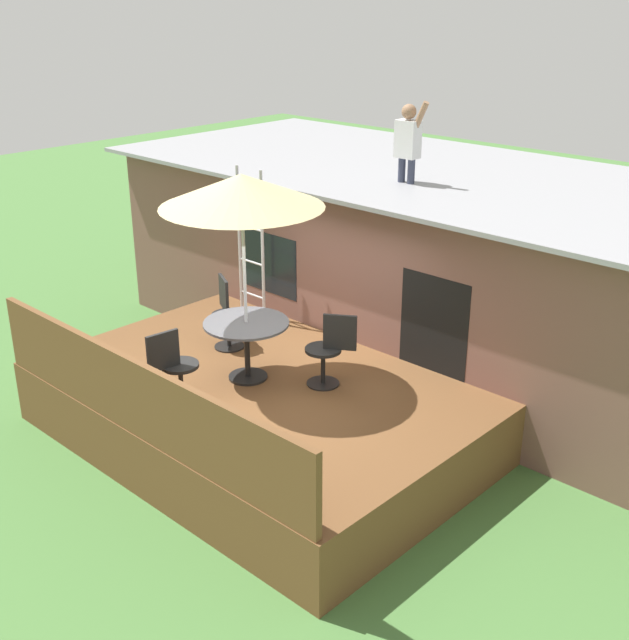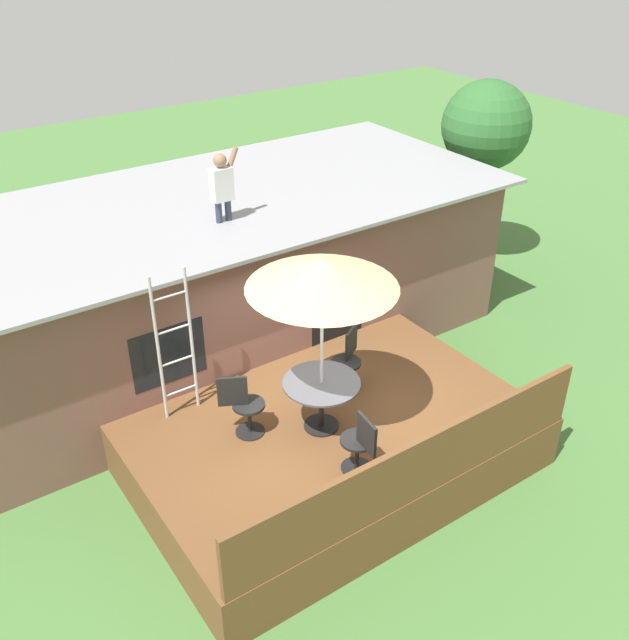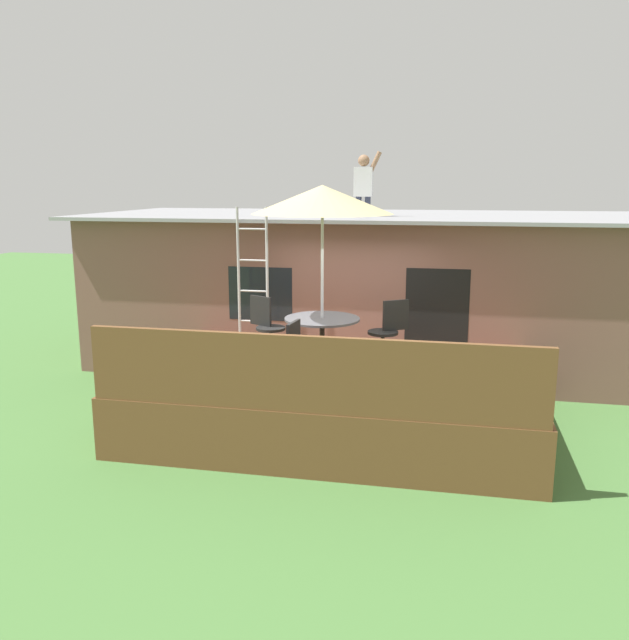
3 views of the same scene
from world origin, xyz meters
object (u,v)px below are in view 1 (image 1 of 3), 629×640
Objects in this scene: patio_umbrella at (242,191)px; patio_chair_right at (329,350)px; patio_chair_near at (174,367)px; person_figure at (408,138)px; patio_table at (247,334)px; step_ladder at (251,245)px; patio_chair_left at (227,314)px.

patio_chair_right is (0.85, 0.55, -1.89)m from patio_umbrella.
person_figure is at bearing 2.24° from patio_chair_near.
patio_chair_near is at bearing -96.73° from patio_table.
person_figure is 1.21× the size of patio_chair_right.
step_ladder is 1.98× the size of person_figure.
person_figure is at bearing 86.31° from patio_umbrella.
patio_umbrella is 2.15m from patio_chair_right.
patio_chair_right is (1.78, 0.07, 0.00)m from patio_chair_left.
patio_umbrella is 2.16m from patio_chair_left.
patio_table is 1.13× the size of patio_chair_right.
person_figure reaches higher than patio_chair_left.
patio_chair_left is at bearing -30.63° from patio_chair_right.
patio_table is at bearing 63.43° from patio_umbrella.
patio_table is 1.02m from patio_chair_near.
patio_umbrella is at bearing -0.00° from patio_chair_right.
patio_chair_left is (-1.11, -2.36, -2.15)m from person_figure.
patio_chair_right is at bearing -73.68° from person_figure.
patio_chair_near reaches higher than patio_table.
patio_umbrella is 2.76× the size of patio_chair_near.
patio_chair_left is at bearing 152.51° from patio_umbrella.
patio_umbrella reaches higher than step_ladder.
step_ladder reaches higher than patio_chair_near.
patio_table is 1.13× the size of patio_chair_left.
step_ladder is at bearing 35.09° from patio_chair_near.
step_ladder is at bearing -53.11° from patio_chair_right.
patio_chair_right is at bearing -20.36° from step_ladder.
patio_chair_left is 1.00× the size of patio_chair_near.
person_figure is at bearing 92.25° from patio_chair_left.
patio_umbrella is at bearing 0.00° from patio_chair_left.
patio_chair_left is 1.00× the size of patio_chair_right.
step_ladder is 2.63m from person_figure.
patio_table is at bearing -93.69° from person_figure.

